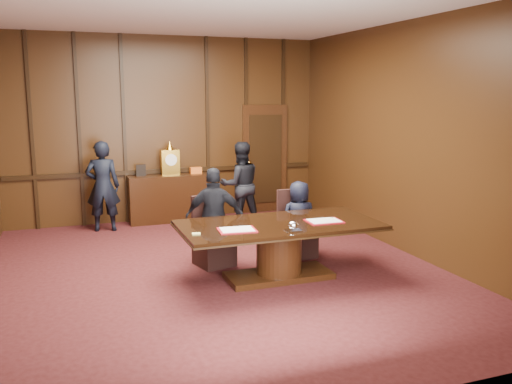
# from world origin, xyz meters

# --- Properties ---
(room) EXTENTS (7.00, 7.04, 3.50)m
(room) POSITION_xyz_m (0.07, 0.14, 1.72)
(room) COLOR #340E0E
(room) RESTS_ON ground
(sideboard) EXTENTS (1.60, 0.45, 1.54)m
(sideboard) POSITION_xyz_m (0.00, 3.26, 0.49)
(sideboard) COLOR black
(sideboard) RESTS_ON ground
(conference_table) EXTENTS (2.62, 1.32, 0.76)m
(conference_table) POSITION_xyz_m (0.69, -0.50, 0.51)
(conference_table) COLOR black
(conference_table) RESTS_ON ground
(folder_left) EXTENTS (0.49, 0.38, 0.02)m
(folder_left) POSITION_xyz_m (0.05, -0.69, 0.77)
(folder_left) COLOR #A20F19
(folder_left) RESTS_ON conference_table
(folder_right) EXTENTS (0.48, 0.35, 0.02)m
(folder_right) POSITION_xyz_m (1.27, -0.64, 0.77)
(folder_right) COLOR #A20F19
(folder_right) RESTS_ON conference_table
(inkstand) EXTENTS (0.20, 0.14, 0.12)m
(inkstand) POSITION_xyz_m (0.69, -0.95, 0.81)
(inkstand) COLOR white
(inkstand) RESTS_ON conference_table
(notepad) EXTENTS (0.11, 0.09, 0.01)m
(notepad) POSITION_xyz_m (-0.47, -0.70, 0.77)
(notepad) COLOR #D7D269
(notepad) RESTS_ON conference_table
(chair_left) EXTENTS (0.58, 0.58, 0.99)m
(chair_left) POSITION_xyz_m (0.03, 0.38, 0.29)
(chair_left) COLOR black
(chair_left) RESTS_ON ground
(chair_right) EXTENTS (0.49, 0.49, 0.99)m
(chair_right) POSITION_xyz_m (1.34, 0.38, 0.29)
(chair_right) COLOR black
(chair_right) RESTS_ON ground
(signatory_left) EXTENTS (0.89, 0.57, 1.41)m
(signatory_left) POSITION_xyz_m (0.04, 0.30, 0.71)
(signatory_left) COLOR black
(signatory_left) RESTS_ON ground
(signatory_right) EXTENTS (0.59, 0.41, 1.15)m
(signatory_right) POSITION_xyz_m (1.34, 0.30, 0.58)
(signatory_right) COLOR black
(signatory_right) RESTS_ON ground
(witness_left) EXTENTS (0.65, 0.48, 1.62)m
(witness_left) POSITION_xyz_m (-1.27, 2.93, 0.81)
(witness_left) COLOR black
(witness_left) RESTS_ON ground
(witness_right) EXTENTS (0.78, 0.62, 1.57)m
(witness_right) POSITION_xyz_m (1.11, 2.37, 0.79)
(witness_right) COLOR black
(witness_right) RESTS_ON ground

